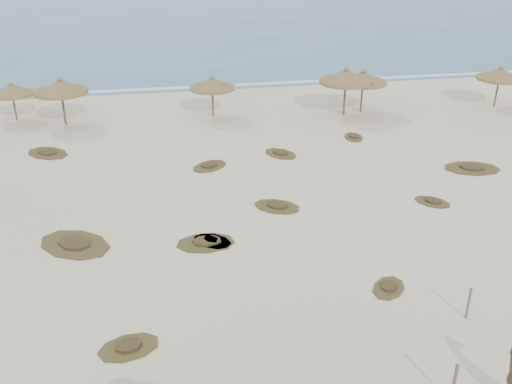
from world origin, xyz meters
The scene contains 23 objects.
ground centered at (0.00, 0.00, 0.00)m, with size 160.00×160.00×0.00m, color beige.
ocean centered at (0.00, 75.00, 0.00)m, with size 200.00×100.00×0.01m, color #2D6387.
foam_line centered at (0.00, 26.00, 0.00)m, with size 70.00×0.60×0.01m, color white.
palapa_1 centered at (-12.52, 20.18, 1.90)m, with size 3.24×3.24×2.45m.
palapa_2 centered at (-9.41, 18.73, 2.31)m, with size 3.61×3.61×2.98m.
palapa_3 centered at (-0.37, 18.72, 2.08)m, with size 3.66×3.66×2.68m.
palapa_4 centered at (9.18, 17.84, 2.23)m, with size 3.80×3.80×2.87m.
palapa_5 centered at (7.91, 17.52, 2.43)m, with size 4.14×4.14×3.13m.
palapa_6 centered at (18.43, 17.38, 2.16)m, with size 3.70×3.70×2.78m.
fence_post_near centered at (2.81, -6.26, 0.63)m, with size 0.09×0.09×1.26m, color #6E6152.
fence_post_far centered at (4.96, -3.14, 0.56)m, with size 0.08×0.08×1.12m, color #6E6152.
scrub_1 centered at (-7.47, 3.70, 0.05)m, with size 3.63×3.45×0.16m.
scrub_2 centered at (-2.27, 2.94, 0.05)m, with size 1.95×1.92×0.16m.
scrub_3 centered at (0.83, 5.41, 0.05)m, with size 2.45×2.23×0.16m.
scrub_4 centered at (7.66, 4.58, 0.05)m, with size 1.85×1.85×0.16m.
scrub_5 centered at (11.35, 7.76, 0.05)m, with size 3.07×2.30×0.16m.
scrub_6 centered at (-9.82, 13.84, 0.05)m, with size 2.94×2.85×0.16m.
scrub_7 centered at (2.37, 11.47, 0.05)m, with size 2.14×2.33×0.16m.
scrub_9 centered at (-2.54, 2.89, 0.05)m, with size 2.29×1.50×0.16m.
scrub_10 centered at (7.07, 13.21, 0.05)m, with size 1.30×1.76×0.16m.
scrub_11 centered at (-5.35, -2.64, 0.05)m, with size 2.02×1.56×0.16m.
scrub_12 centered at (3.20, -1.23, 0.05)m, with size 1.73×1.77×0.16m.
scrub_13 centered at (-1.54, 10.46, 0.05)m, with size 2.37×2.24×0.16m.
Camera 1 is at (-4.12, -16.07, 11.15)m, focal length 40.00 mm.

